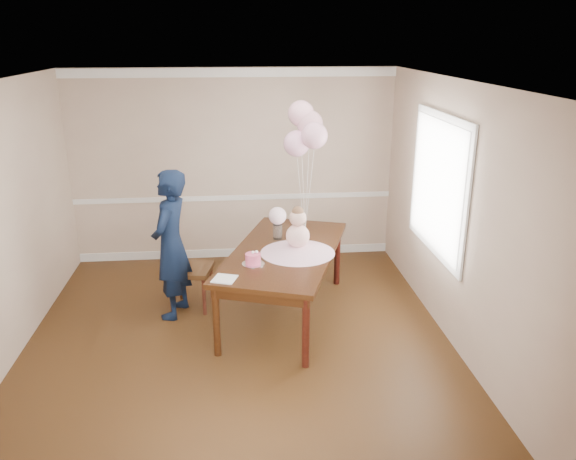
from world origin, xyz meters
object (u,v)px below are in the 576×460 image
at_px(dining_table_top, 284,252).
at_px(dining_chair_seat, 191,269).
at_px(woman, 171,245).
at_px(birthday_cake, 253,259).

relative_size(dining_table_top, dining_chair_seat, 4.62).
bearing_deg(woman, dining_table_top, 99.33).
distance_m(dining_chair_seat, woman, 0.46).
xyz_separation_m(birthday_cake, woman, (-0.90, 0.55, -0.02)).
xyz_separation_m(dining_chair_seat, woman, (-0.19, -0.17, 0.38)).
height_order(birthday_cake, dining_chair_seat, birthday_cake).
bearing_deg(dining_chair_seat, birthday_cake, -33.89).
distance_m(birthday_cake, dining_chair_seat, 1.09).
distance_m(dining_table_top, birthday_cake, 0.55).
relative_size(dining_table_top, birthday_cake, 13.33).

